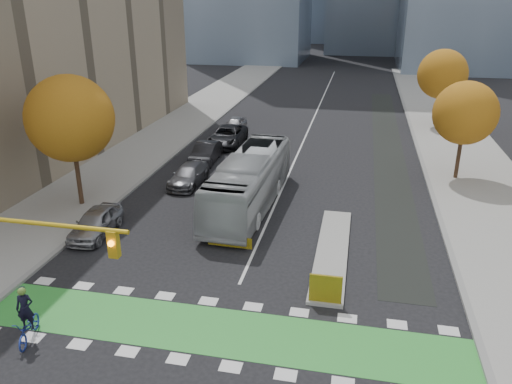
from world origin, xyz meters
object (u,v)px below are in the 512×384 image
at_px(tree_east_far, 443,74).
at_px(parked_car_b, 206,153).
at_px(tree_west, 70,119).
at_px(bus, 249,181).
at_px(parked_car_a, 96,222).
at_px(hazard_board, 326,289).
at_px(parked_car_e, 235,124).
at_px(tree_east_near, 465,113).
at_px(parked_car_d, 227,136).
at_px(parked_car_c, 189,175).
at_px(cyclist, 28,323).

xyz_separation_m(tree_east_far, parked_car_b, (-19.39, -15.99, -4.46)).
distance_m(tree_west, bus, 11.36).
distance_m(tree_west, parked_car_b, 12.23).
bearing_deg(parked_car_a, bus, 34.95).
bearing_deg(parked_car_b, hazard_board, -60.44).
relative_size(parked_car_a, parked_car_e, 1.12).
bearing_deg(tree_west, hazard_board, -25.99).
distance_m(hazard_board, parked_car_a, 13.66).
xyz_separation_m(hazard_board, tree_east_near, (8.00, 17.80, 4.06)).
bearing_deg(hazard_board, parked_car_d, 114.49).
bearing_deg(tree_east_near, parked_car_a, -147.07).
xyz_separation_m(parked_car_a, parked_car_b, (2.11, 13.61, 0.04)).
bearing_deg(parked_car_e, bus, -69.23).
height_order(parked_car_b, parked_car_e, parked_car_b).
height_order(tree_east_near, parked_car_e, tree_east_near).
bearing_deg(tree_east_near, bus, -149.72).
height_order(tree_west, parked_car_a, tree_west).
relative_size(tree_west, tree_east_far, 1.08).
height_order(tree_west, tree_east_far, tree_west).
distance_m(hazard_board, tree_east_far, 35.13).
relative_size(tree_west, bus, 0.68).
xyz_separation_m(bus, parked_car_a, (-7.46, -5.69, -0.95)).
xyz_separation_m(bus, parked_car_e, (-5.49, 18.16, -1.03)).
distance_m(parked_car_a, parked_car_b, 13.77).
bearing_deg(tree_west, parked_car_b, 62.97).
height_order(tree_west, parked_car_d, tree_west).
distance_m(tree_east_far, parked_car_b, 25.53).
relative_size(parked_car_a, parked_car_c, 0.92).
relative_size(cyclist, bus, 0.19).
bearing_deg(parked_car_d, hazard_board, -65.90).
distance_m(parked_car_c, parked_car_e, 15.25).
bearing_deg(tree_west, tree_east_near, 22.62).
height_order(tree_east_near, bus, tree_east_near).
height_order(parked_car_b, parked_car_c, parked_car_b).
bearing_deg(hazard_board, bus, 119.26).
bearing_deg(parked_car_d, bus, -69.76).
xyz_separation_m(bus, parked_car_c, (-5.03, 2.92, -1.01)).
xyz_separation_m(tree_east_near, parked_car_b, (-18.89, 0.01, -4.08)).
bearing_deg(parked_car_a, tree_west, 127.37).
distance_m(tree_east_near, parked_car_d, 19.65).
height_order(hazard_board, parked_car_d, parked_car_d).
height_order(bus, parked_car_e, bus).
bearing_deg(parked_car_b, parked_car_d, 83.81).
relative_size(tree_east_far, parked_car_c, 1.62).
distance_m(parked_car_b, parked_car_d, 5.26).
bearing_deg(cyclist, tree_west, 96.26).
relative_size(tree_west, parked_car_a, 1.88).
xyz_separation_m(tree_west, bus, (10.46, 2.09, -3.92)).
height_order(tree_east_far, parked_car_a, tree_east_far).
distance_m(parked_car_a, parked_car_e, 23.94).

